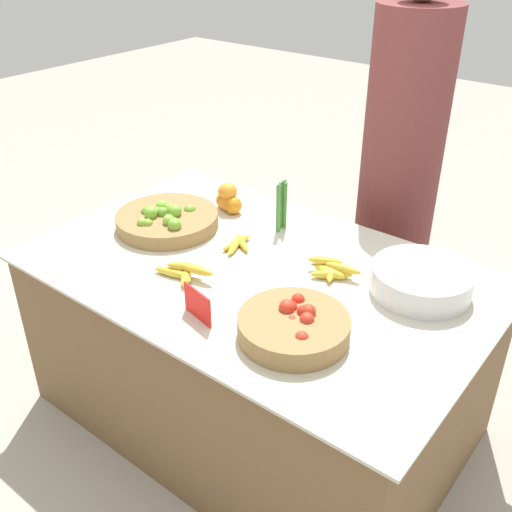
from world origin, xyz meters
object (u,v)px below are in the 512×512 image
at_px(tomato_basket, 294,326).
at_px(metal_bowl, 421,280).
at_px(lime_bowl, 167,219).
at_px(vendor_person, 399,180).
at_px(price_sign, 197,304).

bearing_deg(tomato_basket, metal_bowl, 67.20).
xyz_separation_m(tomato_basket, metal_bowl, (0.20, 0.46, 0.01)).
bearing_deg(lime_bowl, metal_bowl, 10.90).
bearing_deg(lime_bowl, vendor_person, 54.81).
distance_m(metal_bowl, vendor_person, 0.77).
distance_m(price_sign, vendor_person, 1.23).
height_order(tomato_basket, metal_bowl, tomato_basket).
bearing_deg(tomato_basket, vendor_person, 101.18).
bearing_deg(price_sign, lime_bowl, 156.49).
bearing_deg(price_sign, metal_bowl, 62.37).
height_order(price_sign, vendor_person, vendor_person).
distance_m(tomato_basket, vendor_person, 1.14).
distance_m(lime_bowl, price_sign, 0.65).
xyz_separation_m(tomato_basket, price_sign, (-0.29, -0.11, 0.02)).
bearing_deg(vendor_person, price_sign, -93.26).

